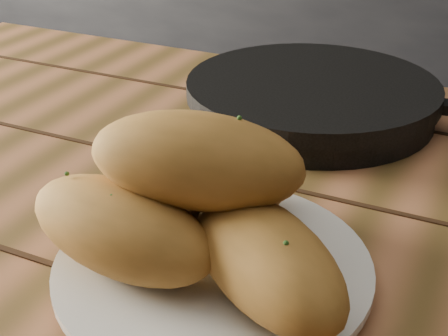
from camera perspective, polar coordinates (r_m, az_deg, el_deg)
counter at (r=2.22m, az=9.21°, el=11.77°), size 2.80×0.60×0.90m
table at (r=0.61m, az=0.30°, el=-14.00°), size 1.37×0.92×0.75m
plate at (r=0.50m, az=-0.99°, el=-9.18°), size 0.25×0.25×0.02m
bread_rolls at (r=0.47m, az=-1.88°, el=-3.64°), size 0.29×0.24×0.12m
skillet at (r=0.79m, az=8.15°, el=6.43°), size 0.45×0.31×0.05m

